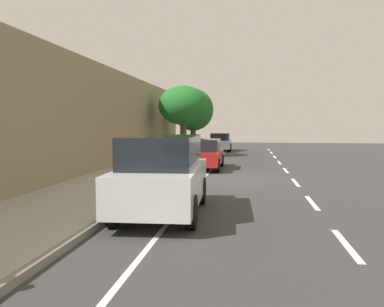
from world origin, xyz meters
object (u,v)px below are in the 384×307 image
at_px(street_tree_near_cyclist, 193,110).
at_px(cyclist_with_backpack, 175,153).
at_px(parked_suv_white_mid, 163,174).
at_px(bicycle_at_curb, 179,171).
at_px(street_tree_mid_block, 183,106).
at_px(parked_sedan_grey_nearest, 220,142).
at_px(parked_sedan_red_second, 204,154).

bearing_deg(street_tree_near_cyclist, cyclist_with_backpack, 94.99).
xyz_separation_m(parked_suv_white_mid, street_tree_near_cyclist, (2.37, -23.62, 2.42)).
xyz_separation_m(bicycle_at_curb, street_tree_near_cyclist, (1.67, -17.14, 3.08)).
distance_m(cyclist_with_backpack, street_tree_near_cyclist, 16.94).
distance_m(cyclist_with_backpack, street_tree_mid_block, 11.87).
relative_size(parked_sedan_grey_nearest, street_tree_near_cyclist, 0.88).
bearing_deg(cyclist_with_backpack, parked_sedan_grey_nearest, -92.38).
relative_size(parked_sedan_grey_nearest, bicycle_at_curb, 3.36).
xyz_separation_m(parked_sedan_red_second, bicycle_at_curb, (0.61, 4.14, -0.38)).
bearing_deg(parked_suv_white_mid, parked_sedan_red_second, -89.54).
height_order(parked_sedan_grey_nearest, parked_sedan_red_second, same).
relative_size(parked_sedan_grey_nearest, parked_sedan_red_second, 1.00).
relative_size(parked_suv_white_mid, street_tree_near_cyclist, 0.94).
height_order(street_tree_near_cyclist, street_tree_mid_block, street_tree_near_cyclist).
height_order(bicycle_at_curb, cyclist_with_backpack, cyclist_with_backpack).
bearing_deg(parked_sedan_red_second, bicycle_at_curb, 81.66).
bearing_deg(parked_suv_white_mid, bicycle_at_curb, -83.89).
bearing_deg(bicycle_at_curb, street_tree_mid_block, -82.02).
xyz_separation_m(parked_suv_white_mid, cyclist_with_backpack, (0.91, -6.90, 0.04)).
bearing_deg(parked_sedan_grey_nearest, bicycle_at_curb, 88.35).
relative_size(parked_suv_white_mid, cyclist_with_backpack, 2.74).
xyz_separation_m(bicycle_at_curb, cyclist_with_backpack, (0.21, -0.43, 0.69)).
xyz_separation_m(parked_sedan_grey_nearest, cyclist_with_backpack, (0.73, 17.64, 0.31)).
bearing_deg(street_tree_near_cyclist, street_tree_mid_block, 90.00).
xyz_separation_m(bicycle_at_curb, street_tree_mid_block, (1.67, -11.95, 3.19)).
bearing_deg(cyclist_with_backpack, street_tree_near_cyclist, -85.01).
height_order(parked_suv_white_mid, street_tree_mid_block, street_tree_mid_block).
height_order(cyclist_with_backpack, street_tree_near_cyclist, street_tree_near_cyclist).
bearing_deg(parked_sedan_grey_nearest, parked_sedan_red_second, 90.36).
bearing_deg(parked_suv_white_mid, cyclist_with_backpack, -82.52).
distance_m(parked_suv_white_mid, bicycle_at_curb, 6.54).
bearing_deg(parked_sedan_grey_nearest, cyclist_with_backpack, 87.62).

